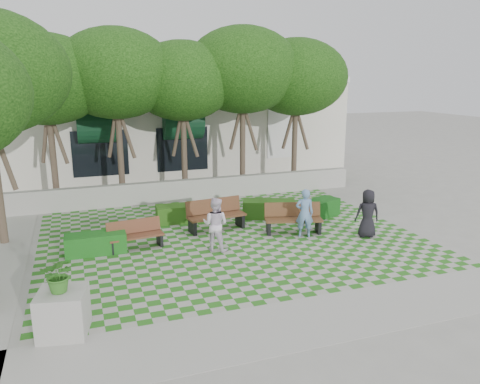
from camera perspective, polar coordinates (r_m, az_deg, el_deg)
name	(u,v)px	position (r m, az deg, el deg)	size (l,w,h in m)	color
ground	(241,248)	(14.66, 0.13, -6.82)	(90.00, 90.00, 0.00)	gray
lawn	(231,237)	(15.54, -1.12, -5.57)	(12.00, 12.00, 0.00)	#2B721E
sidewalk_south	(313,320)	(10.76, 8.92, -15.15)	(16.00, 2.00, 0.01)	#9E9B93
retaining_wall	(192,189)	(20.21, -5.82, 0.32)	(15.00, 0.36, 0.90)	#9E9B93
bench_east	(293,219)	(16.00, 6.50, -3.26)	(2.02, 1.14, 1.01)	#50321B
bench_mid	(216,215)	(16.22, -2.98, -2.85)	(2.09, 0.91, 1.06)	#4E2E1B
bench_west	(135,235)	(14.84, -12.63, -5.17)	(1.73, 0.76, 0.88)	brown
hedge_east	(317,209)	(17.82, 9.40, -2.08)	(1.89, 0.75, 0.66)	#124615
hedge_midright	(269,209)	(17.59, 3.54, -2.10)	(1.93, 0.77, 0.68)	#1E4612
hedge_midleft	(181,213)	(17.24, -7.15, -2.60)	(1.81, 0.72, 0.63)	#224C14
hedge_west	(96,244)	(14.78, -17.17, -6.02)	(1.77, 0.71, 0.62)	#165318
planter_front	(62,303)	(10.49, -20.86, -12.56)	(1.12, 1.12, 1.69)	#9E9B93
person_blue	(305,213)	(15.54, 7.87, -2.56)	(0.59, 0.39, 1.63)	#6589B9
person_dark	(368,213)	(15.95, 15.28, -2.54)	(0.79, 0.51, 1.61)	black
person_white	(215,224)	(14.23, -3.02, -3.94)	(0.81, 0.63, 1.66)	silver
tree_row	(144,76)	(19.05, -11.59, 13.64)	(17.70, 13.40, 7.41)	#47382B
building	(174,123)	(27.67, -8.01, 8.30)	(18.00, 8.92, 5.15)	beige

